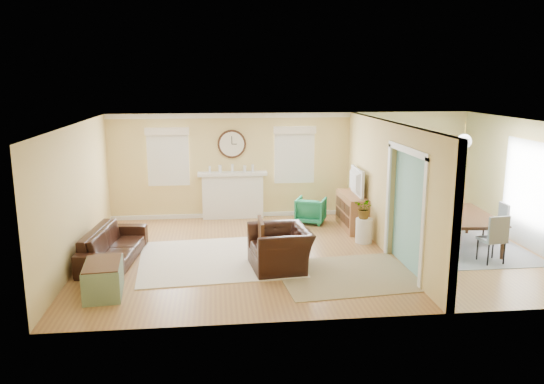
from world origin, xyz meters
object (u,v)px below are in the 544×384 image
Objects in this scene: eames_chair at (280,248)px; sofa at (114,245)px; credenza at (352,211)px; green_chair at (311,210)px; dining_table at (465,230)px.

sofa is at bearing -110.00° from eames_chair.
eames_chair is 3.18m from credenza.
green_chair is 0.48× the size of credenza.
credenza is at bearing 169.81° from green_chair.
eames_chair reaches higher than sofa.
credenza is (0.88, -0.56, 0.09)m from green_chair.
credenza is 0.73× the size of dining_table.
eames_chair is at bearing -98.03° from sofa.
credenza is (2.00, 2.46, 0.02)m from eames_chair.
green_chair is at bearing 153.20° from eames_chair.
dining_table is at bearing -38.35° from credenza.
eames_chair is (3.11, -0.75, 0.07)m from sofa.
sofa is 3.20m from eames_chair.
eames_chair is 0.83× the size of credenza.
credenza is at bearing -65.94° from sofa.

